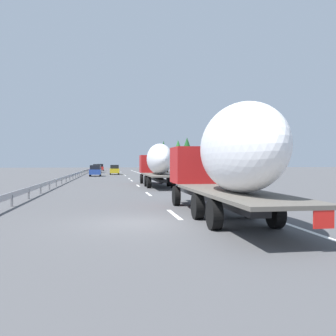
% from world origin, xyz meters
% --- Properties ---
extents(ground_plane, '(260.00, 260.00, 0.00)m').
position_xyz_m(ground_plane, '(40.00, 0.00, 0.00)').
color(ground_plane, '#4C4C4F').
extents(lane_stripe_0, '(3.20, 0.20, 0.01)m').
position_xyz_m(lane_stripe_0, '(2.00, -1.80, 0.00)').
color(lane_stripe_0, white).
rests_on(lane_stripe_0, ground_plane).
extents(lane_stripe_1, '(3.20, 0.20, 0.01)m').
position_xyz_m(lane_stripe_1, '(12.85, -1.80, 0.00)').
color(lane_stripe_1, white).
rests_on(lane_stripe_1, ground_plane).
extents(lane_stripe_2, '(3.20, 0.20, 0.01)m').
position_xyz_m(lane_stripe_2, '(22.84, -1.80, 0.00)').
color(lane_stripe_2, white).
rests_on(lane_stripe_2, ground_plane).
extents(lane_stripe_3, '(3.20, 0.20, 0.01)m').
position_xyz_m(lane_stripe_3, '(33.43, -1.80, 0.00)').
color(lane_stripe_3, white).
rests_on(lane_stripe_3, ground_plane).
extents(lane_stripe_4, '(3.20, 0.20, 0.01)m').
position_xyz_m(lane_stripe_4, '(39.44, -1.80, 0.00)').
color(lane_stripe_4, white).
rests_on(lane_stripe_4, ground_plane).
extents(lane_stripe_5, '(3.20, 0.20, 0.01)m').
position_xyz_m(lane_stripe_5, '(51.82, -1.80, 0.00)').
color(lane_stripe_5, white).
rests_on(lane_stripe_5, ground_plane).
extents(lane_stripe_6, '(3.20, 0.20, 0.01)m').
position_xyz_m(lane_stripe_6, '(59.50, -1.80, 0.00)').
color(lane_stripe_6, white).
rests_on(lane_stripe_6, ground_plane).
extents(lane_stripe_7, '(3.20, 0.20, 0.01)m').
position_xyz_m(lane_stripe_7, '(58.37, -1.80, 0.00)').
color(lane_stripe_7, white).
rests_on(lane_stripe_7, ground_plane).
extents(lane_stripe_8, '(3.20, 0.20, 0.01)m').
position_xyz_m(lane_stripe_8, '(77.98, -1.80, 0.00)').
color(lane_stripe_8, white).
rests_on(lane_stripe_8, ground_plane).
extents(lane_stripe_9, '(3.20, 0.20, 0.01)m').
position_xyz_m(lane_stripe_9, '(100.06, -1.80, 0.00)').
color(lane_stripe_9, white).
rests_on(lane_stripe_9, ground_plane).
extents(edge_line_right, '(110.00, 0.20, 0.01)m').
position_xyz_m(edge_line_right, '(45.00, -5.50, 0.00)').
color(edge_line_right, white).
rests_on(edge_line_right, ground_plane).
extents(truck_lead, '(14.24, 2.55, 4.05)m').
position_xyz_m(truck_lead, '(21.68, -3.60, 2.36)').
color(truck_lead, '#B21919').
rests_on(truck_lead, ground_plane).
extents(truck_trailing, '(13.42, 2.55, 4.41)m').
position_xyz_m(truck_trailing, '(0.17, -3.60, 2.49)').
color(truck_trailing, '#B21919').
rests_on(truck_trailing, ground_plane).
extents(car_red_compact, '(4.19, 1.81, 1.96)m').
position_xyz_m(car_red_compact, '(91.33, 3.45, 0.97)').
color(car_red_compact, red).
rests_on(car_red_compact, ground_plane).
extents(car_blue_sedan, '(4.46, 1.90, 1.88)m').
position_xyz_m(car_blue_sedan, '(49.93, 3.34, 0.95)').
color(car_blue_sedan, '#28479E').
rests_on(car_blue_sedan, ground_plane).
extents(car_yellow_coupe, '(4.36, 1.81, 1.87)m').
position_xyz_m(car_yellow_coupe, '(58.55, 0.02, 0.94)').
color(car_yellow_coupe, gold).
rests_on(car_yellow_coupe, ground_plane).
extents(car_black_suv, '(4.49, 1.90, 1.97)m').
position_xyz_m(car_black_suv, '(72.20, 3.74, 0.98)').
color(car_black_suv, black).
rests_on(car_black_suv, ground_plane).
extents(road_sign, '(0.10, 0.90, 3.28)m').
position_xyz_m(road_sign, '(39.30, -6.70, 2.27)').
color(road_sign, gray).
rests_on(road_sign, ground_plane).
extents(tree_0, '(3.70, 3.70, 5.05)m').
position_xyz_m(tree_0, '(71.17, -12.35, 3.13)').
color(tree_0, '#472D19').
rests_on(tree_0, ground_plane).
extents(tree_1, '(3.31, 3.31, 6.29)m').
position_xyz_m(tree_1, '(43.22, -11.06, 3.83)').
color(tree_1, '#472D19').
rests_on(tree_1, ground_plane).
extents(tree_2, '(2.58, 2.58, 7.78)m').
position_xyz_m(tree_2, '(77.58, -12.36, 4.80)').
color(tree_2, '#472D19').
rests_on(tree_2, ground_plane).
extents(tree_3, '(3.05, 3.05, 6.21)m').
position_xyz_m(tree_3, '(48.75, -10.66, 3.97)').
color(tree_3, '#472D19').
rests_on(tree_3, ground_plane).
extents(guardrail_median, '(94.00, 0.10, 0.76)m').
position_xyz_m(guardrail_median, '(43.00, 6.00, 0.58)').
color(guardrail_median, '#9EA0A5').
rests_on(guardrail_median, ground_plane).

